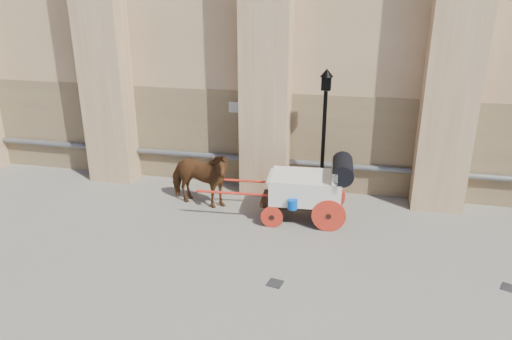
# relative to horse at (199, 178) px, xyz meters

# --- Properties ---
(ground) EXTENTS (90.00, 90.00, 0.00)m
(ground) POSITION_rel_horse_xyz_m (2.62, -2.15, -0.86)
(ground) COLOR #6B665A
(ground) RESTS_ON ground
(horse) EXTENTS (2.17, 1.29, 1.72)m
(horse) POSITION_rel_horse_xyz_m (0.00, 0.00, 0.00)
(horse) COLOR brown
(horse) RESTS_ON ground
(carriage) EXTENTS (4.17, 1.55, 1.80)m
(carriage) POSITION_rel_horse_xyz_m (3.20, -0.18, 0.11)
(carriage) COLOR black
(carriage) RESTS_ON ground
(street_lamp) EXTENTS (0.37, 0.37, 3.90)m
(street_lamp) POSITION_rel_horse_xyz_m (3.37, 1.03, 1.23)
(street_lamp) COLOR black
(street_lamp) RESTS_ON ground
(drain_grate_near) EXTENTS (0.38, 0.38, 0.01)m
(drain_grate_near) POSITION_rel_horse_xyz_m (2.84, -3.39, -0.85)
(drain_grate_near) COLOR black
(drain_grate_near) RESTS_ON ground
(drain_grate_far) EXTENTS (0.42, 0.42, 0.01)m
(drain_grate_far) POSITION_rel_horse_xyz_m (7.74, -2.47, -0.85)
(drain_grate_far) COLOR black
(drain_grate_far) RESTS_ON ground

